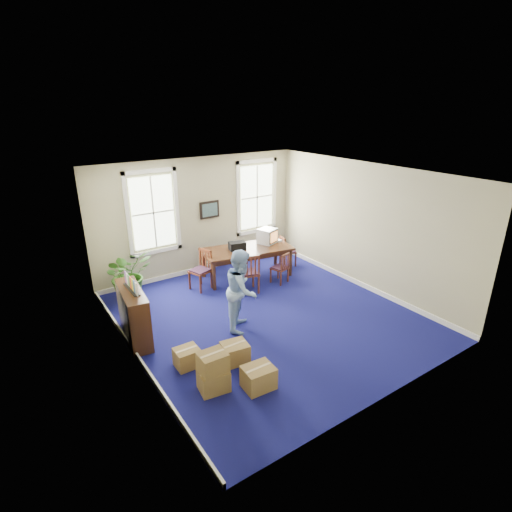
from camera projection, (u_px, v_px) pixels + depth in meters
floor at (267, 316)px, 9.05m from camera, size 6.50×6.50×0.00m
ceiling at (269, 174)px, 7.90m from camera, size 6.50×6.50×0.00m
wall_back at (199, 216)px, 10.98m from camera, size 6.50×0.00×6.50m
wall_front at (394, 313)px, 5.96m from camera, size 6.50×0.00×6.50m
wall_left at (127, 284)px, 6.91m from camera, size 0.00×6.50×6.50m
wall_right at (365, 227)px, 10.04m from camera, size 0.00×6.50×6.50m
baseboard_back at (202, 268)px, 11.52m from camera, size 6.00×0.04×0.12m
baseboard_left at (138, 358)px, 7.48m from camera, size 0.04×6.50×0.12m
baseboard_right at (358, 283)px, 10.58m from camera, size 0.04×6.50×0.12m
window_left at (153, 213)px, 10.18m from camera, size 1.40×0.12×2.20m
window_right at (257, 197)px, 11.85m from camera, size 1.40×0.12×2.20m
wall_picture at (210, 210)px, 11.05m from camera, size 0.58×0.06×0.48m
conference_table at (247, 262)px, 10.99m from camera, size 2.57×1.49×0.83m
crt_tv at (267, 236)px, 11.18m from camera, size 0.60×0.62×0.41m
game_console at (278, 240)px, 11.37m from camera, size 0.19×0.22×0.05m
equipment_bag at (237, 246)px, 10.70m from camera, size 0.48×0.37×0.22m
chair_near_left at (248, 272)px, 10.05m from camera, size 0.57×0.57×1.05m
chair_near_right at (280, 267)px, 10.60m from camera, size 0.48×0.48×0.86m
chair_end_left at (200, 270)px, 10.20m from camera, size 0.58×0.58×1.03m
chair_end_right at (288, 251)px, 11.72m from camera, size 0.49×0.49×0.90m
man at (242, 290)px, 8.33m from camera, size 1.06×1.08×1.76m
credenza at (134, 315)px, 8.02m from camera, size 0.55×1.43×1.09m
brochure_rack at (131, 283)px, 7.78m from camera, size 0.21×0.67×0.29m
potted_plant at (128, 274)px, 9.70m from camera, size 1.26×1.14×1.25m
cardboard_boxes at (220, 364)px, 6.79m from camera, size 1.39×1.39×0.75m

